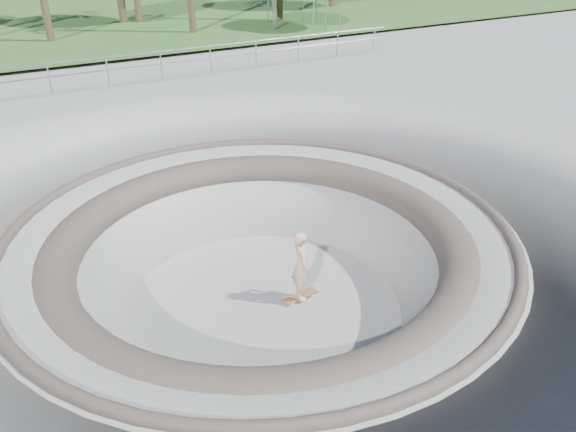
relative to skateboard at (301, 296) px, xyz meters
name	(u,v)px	position (x,y,z in m)	size (l,w,h in m)	color
ground	(260,230)	(-0.87, 0.21, 1.83)	(180.00, 180.00, 0.00)	#A9A9A4
skate_bowl	(262,303)	(-0.87, 0.21, 0.00)	(14.00, 14.00, 4.10)	#A9A9A4
grass_strip	(27,8)	(-0.87, 34.21, 2.05)	(180.00, 36.00, 0.12)	#305C24
distant_hills	(50,50)	(2.91, 57.38, -5.19)	(103.20, 45.00, 28.60)	brown
safety_railing	(108,71)	(-0.87, 12.21, 2.52)	(25.00, 0.06, 1.03)	gray
skateboard	(301,296)	(0.00, 0.00, 0.00)	(0.87, 0.31, 0.09)	brown
skater	(301,265)	(0.00, 0.00, 0.83)	(0.59, 0.39, 1.62)	#EAAF97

